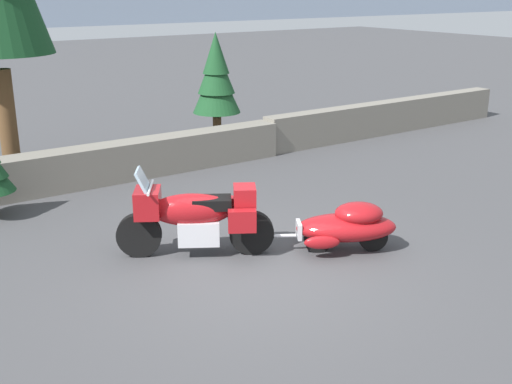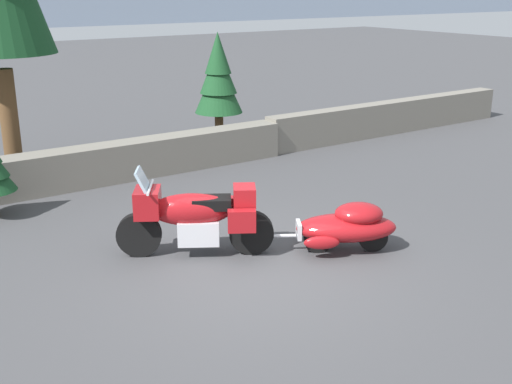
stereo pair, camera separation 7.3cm
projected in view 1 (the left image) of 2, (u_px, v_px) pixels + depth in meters
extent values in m
plane|color=#424244|center=(253.00, 270.00, 8.99)|extent=(80.00, 80.00, 0.00)
cube|color=slate|center=(108.00, 163.00, 12.91)|extent=(8.00, 0.59, 0.78)
cube|color=slate|center=(389.00, 117.00, 17.24)|extent=(8.00, 0.46, 0.86)
cylinder|color=black|center=(139.00, 235.00, 9.36)|extent=(0.64, 0.46, 0.66)
cylinder|color=black|center=(252.00, 233.00, 9.46)|extent=(0.64, 0.46, 0.66)
cube|color=silver|center=(199.00, 231.00, 9.40)|extent=(0.74, 0.69, 0.36)
ellipsoid|color=maroon|center=(191.00, 210.00, 9.29)|extent=(1.25, 1.00, 0.48)
cube|color=maroon|center=(148.00, 203.00, 9.22)|extent=(0.58, 0.63, 0.40)
cube|color=#9EB7C6|center=(143.00, 181.00, 9.11)|extent=(0.39, 0.47, 0.34)
cube|color=black|center=(212.00, 203.00, 9.28)|extent=(0.67, 0.60, 0.16)
cube|color=maroon|center=(245.00, 196.00, 9.27)|extent=(0.48, 0.51, 0.28)
cube|color=maroon|center=(242.00, 221.00, 9.07)|extent=(0.43, 0.34, 0.32)
cube|color=maroon|center=(241.00, 207.00, 9.64)|extent=(0.43, 0.34, 0.32)
cylinder|color=silver|center=(150.00, 187.00, 9.15)|extent=(0.40, 0.62, 0.04)
cylinder|color=silver|center=(142.00, 219.00, 9.29)|extent=(0.25, 0.19, 0.54)
cylinder|color=black|center=(318.00, 238.00, 9.55)|extent=(0.43, 0.31, 0.44)
cylinder|color=black|center=(373.00, 237.00, 9.60)|extent=(0.43, 0.31, 0.44)
ellipsoid|color=maroon|center=(346.00, 227.00, 9.53)|extent=(1.64, 1.36, 0.40)
ellipsoid|color=maroon|center=(359.00, 213.00, 9.47)|extent=(0.91, 0.85, 0.32)
cube|color=silver|center=(299.00, 230.00, 9.49)|extent=(0.22, 0.30, 0.24)
ellipsoid|color=maroon|center=(322.00, 242.00, 9.23)|extent=(0.52, 0.39, 0.20)
ellipsoid|color=maroon|center=(315.00, 227.00, 9.84)|extent=(0.52, 0.39, 0.20)
cylinder|color=silver|center=(273.00, 236.00, 9.50)|extent=(0.62, 0.41, 0.05)
cylinder|color=brown|center=(8.00, 125.00, 12.96)|extent=(0.36, 0.36, 2.24)
cylinder|color=brown|center=(217.00, 133.00, 15.48)|extent=(0.21, 0.21, 0.81)
cone|color=#194723|center=(216.00, 86.00, 15.13)|extent=(1.14, 1.14, 1.27)
cone|color=#194723|center=(216.00, 69.00, 15.01)|extent=(0.88, 0.88, 1.11)
cone|color=#194723|center=(216.00, 53.00, 14.89)|extent=(0.62, 0.62, 0.96)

